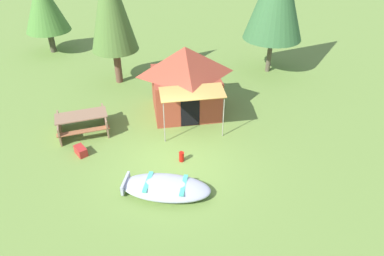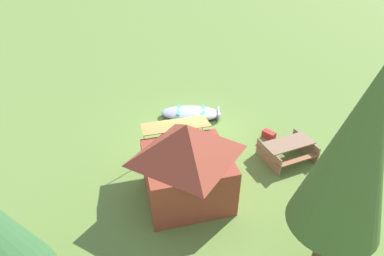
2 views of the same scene
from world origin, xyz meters
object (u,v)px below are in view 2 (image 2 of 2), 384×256
object	(u,v)px
pine_tree_far_center	(355,155)
beached_rowboat	(191,113)
cooler_box	(269,135)
fuel_can	(184,133)
canvas_cabin_tent	(187,161)
picnic_table	(288,149)

from	to	relation	value
pine_tree_far_center	beached_rowboat	bearing A→B (deg)	-73.82
cooler_box	fuel_can	xyz separation A→B (m)	(3.65, -0.59, 0.03)
fuel_can	canvas_cabin_tent	bearing A→B (deg)	85.25
pine_tree_far_center	fuel_can	bearing A→B (deg)	-66.03
beached_rowboat	pine_tree_far_center	bearing A→B (deg)	106.18
beached_rowboat	canvas_cabin_tent	world-z (taller)	canvas_cabin_tent
beached_rowboat	picnic_table	distance (m)	4.92
beached_rowboat	picnic_table	size ratio (longest dim) A/B	1.33
canvas_cabin_tent	pine_tree_far_center	bearing A→B (deg)	136.29
picnic_table	fuel_can	xyz separation A→B (m)	(3.84, -2.08, -0.31)
canvas_cabin_tent	cooler_box	world-z (taller)	canvas_cabin_tent
fuel_can	pine_tree_far_center	xyz separation A→B (m)	(-2.93, 6.59, 3.65)
canvas_cabin_tent	pine_tree_far_center	size ratio (longest dim) A/B	0.64
canvas_cabin_tent	cooler_box	distance (m)	5.09
cooler_box	canvas_cabin_tent	bearing A→B (deg)	36.54
picnic_table	cooler_box	distance (m)	1.54
picnic_table	pine_tree_far_center	bearing A→B (deg)	78.62
beached_rowboat	picnic_table	bearing A→B (deg)	131.88
canvas_cabin_tent	fuel_can	world-z (taller)	canvas_cabin_tent
canvas_cabin_tent	picnic_table	bearing A→B (deg)	-160.83
beached_rowboat	cooler_box	distance (m)	3.78
canvas_cabin_tent	beached_rowboat	bearing A→B (deg)	-99.48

